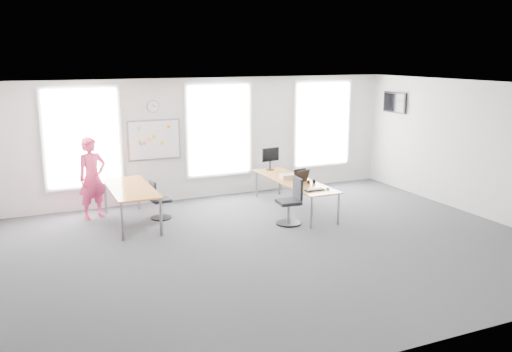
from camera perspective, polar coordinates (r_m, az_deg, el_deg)
name	(u,v)px	position (r m, az deg, el deg)	size (l,w,h in m)	color
floor	(277,245)	(10.40, 2.26, -7.30)	(10.00, 10.00, 0.00)	#28282C
ceiling	(279,86)	(9.79, 2.41, 9.44)	(10.00, 10.00, 0.00)	white
wall_back	(207,138)	(13.63, -5.15, 3.97)	(10.00, 10.00, 0.00)	silver
wall_front	(427,232)	(6.76, 17.58, -5.61)	(10.00, 10.00, 0.00)	silver
wall_right	(481,149)	(12.97, 22.58, 2.60)	(10.00, 10.00, 0.00)	silver
window_left	(82,138)	(12.93, -17.82, 3.84)	(1.60, 0.06, 2.20)	white
window_mid	(219,130)	(13.67, -3.93, 4.87)	(1.60, 0.06, 2.20)	white
window_right	(322,124)	(14.96, 6.97, 5.48)	(1.60, 0.06, 2.20)	white
desk_right	(294,182)	(12.58, 4.03, -0.62)	(0.78, 2.92, 0.71)	#C77437
desk_left	(130,190)	(11.79, -13.08, -1.47)	(0.88, 2.20, 0.80)	#C77437
chair_right	(291,204)	(11.57, 3.72, -2.94)	(0.54, 0.54, 1.01)	black
chair_left	(158,202)	(12.10, -10.24, -2.71)	(0.46, 0.46, 0.87)	black
person	(92,178)	(12.41, -16.85, -0.20)	(0.66, 0.43, 1.81)	#EF3A6D
whiteboard	(154,140)	(13.23, -10.66, 3.76)	(1.20, 0.03, 0.90)	white
wall_clock	(153,106)	(13.13, -10.80, 7.21)	(0.30, 0.30, 0.04)	gray
tv	(395,102)	(15.04, 14.41, 7.51)	(0.06, 0.90, 0.55)	black
keyboard	(315,190)	(11.63, 6.22, -1.48)	(0.43, 0.15, 0.02)	black
mouse	(328,189)	(11.74, 7.55, -1.33)	(0.07, 0.12, 0.04)	black
lens_cap	(312,187)	(11.96, 5.89, -1.11)	(0.06, 0.06, 0.01)	black
headphones	(311,182)	(12.21, 5.82, -0.62)	(0.17, 0.09, 0.10)	black
laptop_sleeve	(301,176)	(12.32, 4.81, 0.01)	(0.38, 0.29, 0.30)	black
paper_stack	(288,177)	(12.64, 3.34, -0.07)	(0.33, 0.24, 0.11)	beige
monitor	(270,157)	(13.55, 1.51, 2.04)	(0.51, 0.21, 0.57)	black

